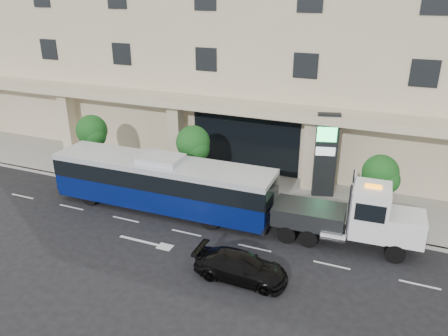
{
  "coord_description": "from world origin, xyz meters",
  "views": [
    {
      "loc": [
        9.98,
        -20.13,
        12.62
      ],
      "look_at": [
        0.82,
        2.0,
        2.7
      ],
      "focal_mm": 35.0,
      "sensor_mm": 36.0,
      "label": 1
    }
  ],
  "objects_px": {
    "city_bus": "(162,182)",
    "black_sedan": "(241,267)",
    "signage_pylon": "(326,155)",
    "tow_truck": "(353,218)"
  },
  "relations": [
    {
      "from": "city_bus",
      "to": "black_sedan",
      "type": "relative_size",
      "value": 3.11
    },
    {
      "from": "tow_truck",
      "to": "signage_pylon",
      "type": "relative_size",
      "value": 1.58
    },
    {
      "from": "city_bus",
      "to": "tow_truck",
      "type": "bearing_deg",
      "value": 0.06
    },
    {
      "from": "city_bus",
      "to": "black_sedan",
      "type": "xyz_separation_m",
      "value": [
        6.83,
        -4.73,
        -1.13
      ]
    },
    {
      "from": "tow_truck",
      "to": "black_sedan",
      "type": "distance_m",
      "value": 6.66
    },
    {
      "from": "city_bus",
      "to": "black_sedan",
      "type": "bearing_deg",
      "value": -35.73
    },
    {
      "from": "city_bus",
      "to": "signage_pylon",
      "type": "relative_size",
      "value": 2.51
    },
    {
      "from": "tow_truck",
      "to": "signage_pylon",
      "type": "distance_m",
      "value": 5.85
    },
    {
      "from": "city_bus",
      "to": "signage_pylon",
      "type": "height_order",
      "value": "signage_pylon"
    },
    {
      "from": "city_bus",
      "to": "black_sedan",
      "type": "height_order",
      "value": "city_bus"
    }
  ]
}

